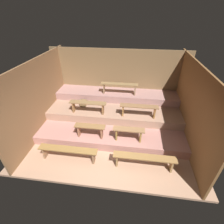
{
  "coord_description": "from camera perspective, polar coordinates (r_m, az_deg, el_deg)",
  "views": [
    {
      "loc": [
        0.66,
        -2.93,
        4.15
      ],
      "look_at": [
        -0.05,
        2.35,
        0.68
      ],
      "focal_mm": 26.05,
      "sensor_mm": 36.0,
      "label": 1
    }
  ],
  "objects": [
    {
      "name": "ground",
      "position": [
        6.53,
        0.06,
        -6.78
      ],
      "size": [
        6.11,
        4.88,
        0.08
      ],
      "primitive_type": "cube",
      "color": "tan"
    },
    {
      "name": "wall_back",
      "position": [
        7.61,
        2.17,
        11.42
      ],
      "size": [
        6.11,
        0.06,
        2.68
      ],
      "primitive_type": "cube",
      "color": "brown",
      "rests_on": "ground"
    },
    {
      "name": "wall_left",
      "position": [
        6.61,
        -23.73,
        5.04
      ],
      "size": [
        0.06,
        4.88,
        2.68
      ],
      "primitive_type": "cube",
      "color": "#88603D",
      "rests_on": "ground"
    },
    {
      "name": "wall_right",
      "position": [
        6.06,
        26.13,
        1.81
      ],
      "size": [
        0.06,
        4.88,
        2.68
      ],
      "primitive_type": "cube",
      "color": "brown",
      "rests_on": "ground"
    },
    {
      "name": "platform_lower",
      "position": [
        6.76,
        0.57,
        -3.05
      ],
      "size": [
        5.31,
        3.17,
        0.32
      ],
      "primitive_type": "cube",
      "color": "#AB7469",
      "rests_on": "ground"
    },
    {
      "name": "platform_middle",
      "position": [
        7.02,
        1.12,
        1.57
      ],
      "size": [
        5.31,
        2.11,
        0.32
      ],
      "primitive_type": "cube",
      "color": "#A07A63",
      "rests_on": "platform_lower"
    },
    {
      "name": "platform_upper",
      "position": [
        7.36,
        1.67,
        5.96
      ],
      "size": [
        5.31,
        0.99,
        0.32
      ],
      "primitive_type": "cube",
      "color": "#A0746E",
      "rests_on": "platform_middle"
    },
    {
      "name": "bench_floor_left",
      "position": [
        5.38,
        -15.15,
        -13.06
      ],
      "size": [
        1.85,
        0.25,
        0.47
      ],
      "color": "olive",
      "rests_on": "ground"
    },
    {
      "name": "bench_floor_right",
      "position": [
        5.08,
        11.27,
        -15.82
      ],
      "size": [
        1.85,
        0.25,
        0.47
      ],
      "color": "olive",
      "rests_on": "ground"
    },
    {
      "name": "bench_lower_left",
      "position": [
        5.61,
        -7.7,
        -5.8
      ],
      "size": [
        1.04,
        0.25,
        0.47
      ],
      "color": "brown",
      "rests_on": "platform_lower"
    },
    {
      "name": "bench_lower_right",
      "position": [
        5.45,
        5.87,
        -6.98
      ],
      "size": [
        1.04,
        0.25,
        0.47
      ],
      "color": "olive",
      "rests_on": "platform_lower"
    },
    {
      "name": "bench_middle_left",
      "position": [
        6.29,
        -8.46,
        2.57
      ],
      "size": [
        1.41,
        0.25,
        0.47
      ],
      "color": "olive",
      "rests_on": "platform_middle"
    },
    {
      "name": "bench_middle_right",
      "position": [
        6.08,
        9.44,
        1.33
      ],
      "size": [
        1.41,
        0.25,
        0.47
      ],
      "color": "olive",
      "rests_on": "platform_middle"
    },
    {
      "name": "bench_upper_center",
      "position": [
        6.98,
        2.62,
        9.13
      ],
      "size": [
        1.58,
        0.25,
        0.47
      ],
      "color": "olive",
      "rests_on": "platform_upper"
    },
    {
      "name": "wooden_crate_middle",
      "position": [
        6.9,
        -10.04,
        3.1
      ],
      "size": [
        0.24,
        0.24,
        0.24
      ],
      "primitive_type": "cube",
      "color": "olive",
      "rests_on": "platform_middle"
    }
  ]
}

